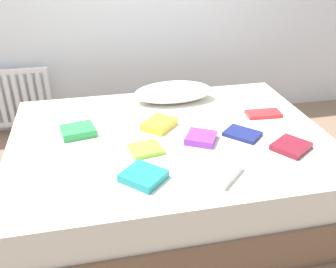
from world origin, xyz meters
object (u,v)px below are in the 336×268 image
object	(u,v)px
textbook_white	(220,172)
pillow	(173,92)
textbook_navy	(242,134)
textbook_teal	(143,176)
textbook_maroon	(291,146)
radiator	(17,98)
textbook_yellow	(159,124)
textbook_green	(78,131)
bed	(170,169)
textbook_lime	(146,149)
textbook_purple	(201,138)
textbook_red	(263,114)

from	to	relation	value
textbook_white	pillow	bearing A→B (deg)	46.43
textbook_navy	textbook_white	xyz separation A→B (m)	(-0.28, -0.38, 0.01)
textbook_teal	textbook_maroon	bearing A→B (deg)	53.07
radiator	textbook_navy	xyz separation A→B (m)	(1.53, -1.30, 0.17)
textbook_yellow	textbook_green	distance (m)	0.51
bed	textbook_lime	size ratio (longest dim) A/B	10.99
bed	textbook_lime	distance (m)	0.36
textbook_navy	pillow	bearing A→B (deg)	162.44
textbook_lime	textbook_purple	size ratio (longest dim) A/B	1.06
textbook_white	textbook_teal	size ratio (longest dim) A/B	1.14
bed	textbook_maroon	size ratio (longest dim) A/B	10.11
radiator	textbook_lime	world-z (taller)	radiator
textbook_navy	textbook_lime	size ratio (longest dim) A/B	1.14
pillow	textbook_teal	xyz separation A→B (m)	(-0.37, -0.95, -0.05)
textbook_navy	textbook_teal	size ratio (longest dim) A/B	1.04
pillow	textbook_purple	bearing A→B (deg)	-87.31
bed	textbook_navy	xyz separation A→B (m)	(0.44, -0.10, 0.27)
bed	textbook_red	bearing A→B (deg)	11.22
textbook_purple	textbook_teal	xyz separation A→B (m)	(-0.40, -0.33, 0.00)
pillow	textbook_red	distance (m)	0.67
textbook_lime	textbook_maroon	xyz separation A→B (m)	(0.83, -0.15, 0.00)
radiator	textbook_teal	size ratio (longest dim) A/B	2.88
textbook_lime	textbook_navy	bearing A→B (deg)	-5.52
textbook_green	textbook_white	xyz separation A→B (m)	(0.72, -0.62, -0.01)
textbook_yellow	textbook_white	world-z (taller)	textbook_yellow
bed	textbook_yellow	size ratio (longest dim) A/B	9.54
textbook_white	textbook_teal	xyz separation A→B (m)	(-0.40, 0.05, 0.00)
textbook_teal	textbook_green	bearing A→B (deg)	164.88
textbook_yellow	textbook_teal	size ratio (longest dim) A/B	1.05
textbook_maroon	textbook_red	distance (m)	0.46
textbook_yellow	textbook_red	xyz separation A→B (m)	(0.74, 0.02, -0.01)
textbook_navy	textbook_maroon	xyz separation A→B (m)	(0.22, -0.21, 0.00)
textbook_navy	textbook_maroon	size ratio (longest dim) A/B	1.05
textbook_maroon	radiator	bearing A→B (deg)	104.43
bed	textbook_purple	xyz separation A→B (m)	(0.17, -0.12, 0.27)
bed	textbook_maroon	bearing A→B (deg)	-25.75
textbook_purple	textbook_maroon	xyz separation A→B (m)	(0.49, -0.20, -0.00)
textbook_yellow	textbook_white	distance (m)	0.64
bed	textbook_teal	bearing A→B (deg)	-117.98
textbook_navy	textbook_lime	world-z (taller)	textbook_lime
textbook_red	textbook_white	bearing A→B (deg)	-127.18
pillow	textbook_navy	world-z (taller)	pillow
textbook_green	textbook_red	xyz separation A→B (m)	(1.25, 0.01, -0.01)
textbook_navy	textbook_white	world-z (taller)	textbook_white
textbook_green	textbook_teal	world-z (taller)	textbook_green
textbook_purple	bed	bearing A→B (deg)	175.48
textbook_lime	textbook_purple	bearing A→B (deg)	-3.03
textbook_navy	textbook_white	size ratio (longest dim) A/B	0.92
bed	textbook_maroon	world-z (taller)	textbook_maroon
radiator	textbook_white	world-z (taller)	radiator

